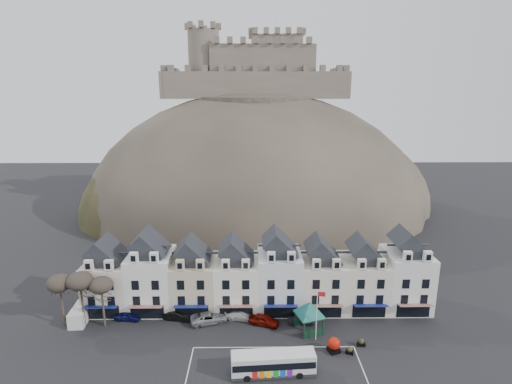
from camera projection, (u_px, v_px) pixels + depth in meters
ground at (260, 372)px, 49.77m from camera, size 300.00×300.00×0.00m
coach_bay_markings at (275, 365)px, 51.00m from camera, size 22.00×7.50×0.01m
townhouse_terrace at (259, 276)px, 63.94m from camera, size 54.40×9.35×11.80m
castle_hill at (260, 211)px, 116.58m from camera, size 100.00×76.00×68.00m
castle at (257, 69)px, 113.45m from camera, size 50.20×22.20×22.00m
tree_left_far at (59, 284)px, 57.96m from camera, size 3.61×3.61×8.24m
tree_left_mid at (80, 281)px, 57.90m from camera, size 3.78×3.78×8.64m
tree_left_near at (101, 286)px, 58.10m from camera, size 3.43×3.43×7.84m
bus at (273, 363)px, 49.11m from camera, size 10.50×3.14×2.92m
bus_shelter at (310, 309)px, 57.44m from camera, size 7.04×7.04×4.69m
red_buoy at (334, 345)px, 53.46m from camera, size 1.86×1.86×2.11m
flagpole at (317, 312)px, 55.17m from camera, size 1.10×0.29×7.74m
white_van at (81, 314)px, 60.61m from camera, size 2.53×5.19×2.31m
planter_west at (350, 350)px, 53.16m from camera, size 1.17×0.88×1.05m
planter_east at (361, 342)px, 54.82m from camera, size 1.12×0.77×1.09m
car_navy at (128, 316)px, 61.03m from camera, size 4.24×2.07×1.39m
car_black at (177, 315)px, 61.10m from camera, size 4.55×2.29×1.43m
car_silver at (209, 318)px, 60.35m from camera, size 6.06×4.05×1.57m
car_white at (240, 315)px, 61.21m from camera, size 4.98×2.78×1.36m
car_maroon at (264, 320)px, 59.71m from camera, size 4.99×3.31×1.58m
car_charcoal at (301, 320)px, 59.89m from camera, size 3.83×1.43×1.25m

